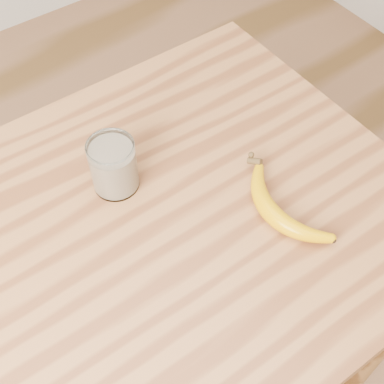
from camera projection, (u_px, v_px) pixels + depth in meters
room at (52, 45)px, 0.58m from camera, size 4.04×4.04×2.70m
table at (114, 288)px, 1.04m from camera, size 1.20×0.80×0.90m
smoothie_glass at (114, 166)px, 0.99m from camera, size 0.09×0.09×0.11m
banana at (272, 215)px, 0.97m from camera, size 0.11×0.29×0.04m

